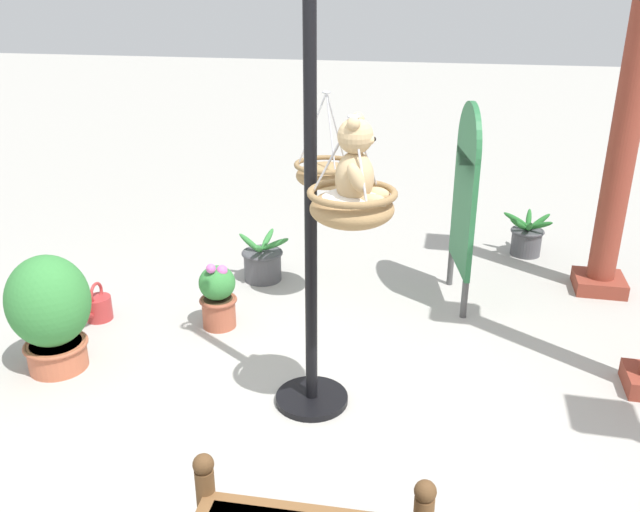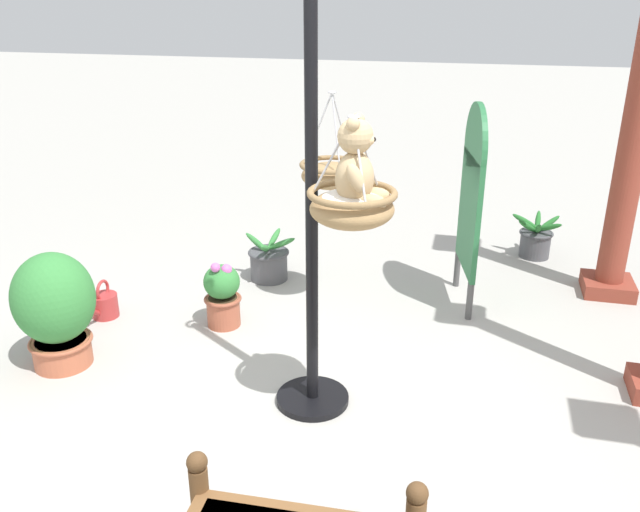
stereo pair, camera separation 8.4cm
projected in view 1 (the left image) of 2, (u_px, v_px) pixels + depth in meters
The scene contains 12 objects.
ground_plane at pixel (302, 420), 3.84m from camera, with size 40.00×40.00×0.00m, color #ADAAA3.
display_pole_central at pixel (311, 280), 3.70m from camera, with size 0.44×0.44×2.57m.
hanging_basket_with_teddy at pixel (352, 205), 3.33m from camera, with size 0.46×0.46×0.56m.
teddy_bear at pixel (357, 167), 3.25m from camera, with size 0.31×0.28×0.46m.
hanging_basket_left_high at pixel (326, 173), 4.82m from camera, with size 0.47×0.47×0.70m.
greenhouse_pillar_left at pixel (628, 119), 4.95m from camera, with size 0.42×0.42×2.93m.
potted_plant_flowering_red at pixel (218, 296), 4.80m from camera, with size 0.28×0.28×0.53m.
potted_plant_tall_leafy at pixel (527, 238), 6.15m from camera, with size 0.45×0.46×0.41m.
potted_plant_bushy_green at pixel (263, 262), 5.62m from camera, with size 0.49×0.46×0.42m.
potted_plant_small_succulent at pixel (50, 310), 4.21m from camera, with size 0.52×0.52×0.79m.
display_sign_board at pixel (465, 188), 4.96m from camera, with size 0.67×0.18×1.58m.
watering_can at pixel (98, 307), 4.96m from camera, with size 0.35×0.20×0.30m.
Camera 1 is at (3.09, 0.78, 2.34)m, focal length 36.91 mm.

